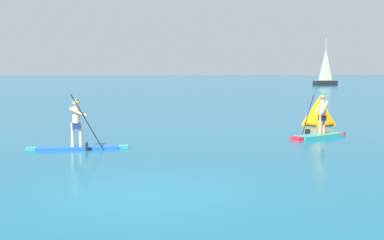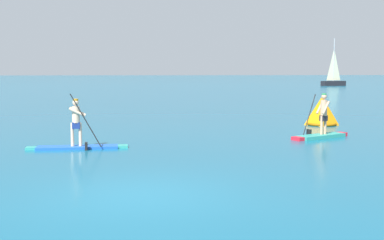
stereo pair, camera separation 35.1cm
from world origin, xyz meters
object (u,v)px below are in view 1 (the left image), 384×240
Objects in this scene: paddleboarder_mid_center at (78,138)px; paddleboarder_far_right at (320,129)px; race_marker_buoy at (319,112)px; sailboat_right_horizon at (325,80)px.

paddleboarder_mid_center reaches higher than paddleboarder_far_right.
paddleboarder_far_right is 1.85× the size of race_marker_buoy.
paddleboarder_mid_center reaches higher than race_marker_buoy.
sailboat_right_horizon reaches higher than paddleboarder_mid_center.
paddleboarder_mid_center is 0.45× the size of sailboat_right_horizon.
paddleboarder_far_right is 66.40m from sailboat_right_horizon.
sailboat_right_horizon reaches higher than paddleboarder_far_right.
paddleboarder_far_right is at bearing -127.71° from sailboat_right_horizon.
race_marker_buoy is (10.87, 6.43, 0.26)m from paddleboarder_mid_center.
paddleboarder_mid_center is at bearing -18.07° from paddleboarder_far_right.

